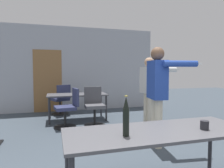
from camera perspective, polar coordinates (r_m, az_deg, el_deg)
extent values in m
cube|color=#A3A8B2|center=(7.02, -8.88, 4.25)|extent=(5.24, 0.10, 2.85)
cube|color=olive|center=(6.92, -17.86, 0.82)|extent=(0.90, 0.02, 2.05)
cube|color=#4C4C51|center=(2.25, 13.41, -13.00)|extent=(2.02, 0.74, 0.03)
cylinder|color=#2D2D33|center=(2.40, -12.68, -21.06)|extent=(0.05, 0.05, 0.69)
cylinder|color=#2D2D33|center=(3.13, 26.22, -15.34)|extent=(0.05, 0.05, 0.69)
cube|color=#4C4C51|center=(5.59, -9.88, -2.97)|extent=(1.61, 0.75, 0.03)
cylinder|color=#2D2D33|center=(5.31, -17.54, -7.38)|extent=(0.05, 0.05, 0.69)
cylinder|color=#2D2D33|center=(5.47, -1.65, -6.89)|extent=(0.05, 0.05, 0.69)
cylinder|color=#2D2D33|center=(5.93, -17.39, -6.23)|extent=(0.05, 0.05, 0.69)
cylinder|color=#2D2D33|center=(6.07, -3.14, -5.83)|extent=(0.05, 0.05, 0.69)
cylinder|color=beige|center=(5.10, 9.83, -7.00)|extent=(0.15, 0.15, 0.81)
cylinder|color=beige|center=(4.93, 10.94, -7.39)|extent=(0.15, 0.15, 0.81)
cube|color=silver|center=(4.93, 10.48, 1.13)|extent=(0.29, 0.49, 0.64)
sphere|color=tan|center=(4.93, 10.53, 6.15)|extent=(0.22, 0.22, 0.22)
cylinder|color=silver|center=(5.20, 8.90, 0.98)|extent=(0.12, 0.12, 0.55)
cylinder|color=silver|center=(4.82, 15.11, 3.99)|extent=(0.56, 0.14, 0.12)
cube|color=white|center=(4.99, 18.06, 3.92)|extent=(0.12, 0.04, 0.03)
cylinder|color=beige|center=(3.81, 12.10, -10.33)|extent=(0.13, 0.13, 0.86)
cylinder|color=beige|center=(3.65, 13.13, -10.99)|extent=(0.13, 0.13, 0.86)
cube|color=#23429E|center=(3.62, 12.77, 1.20)|extent=(0.30, 0.46, 0.68)
sphere|color=brown|center=(3.63, 12.87, 8.42)|extent=(0.24, 0.24, 0.24)
cylinder|color=#23429E|center=(3.87, 11.32, 1.12)|extent=(0.10, 0.10, 0.58)
cylinder|color=#23429E|center=(3.50, 18.94, 5.52)|extent=(0.59, 0.18, 0.10)
cube|color=white|center=(3.65, 23.44, 5.33)|extent=(0.12, 0.05, 0.03)
cylinder|color=black|center=(5.02, -13.22, -11.82)|extent=(0.52, 0.52, 0.03)
cylinder|color=black|center=(4.97, -13.25, -9.42)|extent=(0.06, 0.06, 0.40)
cube|color=navy|center=(4.92, -13.29, -6.68)|extent=(0.52, 0.52, 0.08)
cube|color=navy|center=(4.94, -10.37, -3.67)|extent=(0.12, 0.44, 0.42)
cylinder|color=black|center=(5.04, -4.95, -11.68)|extent=(0.52, 0.52, 0.03)
cylinder|color=black|center=(4.98, -4.96, -9.17)|extent=(0.06, 0.06, 0.42)
cube|color=#4C4C51|center=(4.93, -4.98, -6.33)|extent=(0.47, 0.47, 0.08)
cube|color=#4C4C51|center=(5.15, -5.50, -3.10)|extent=(0.44, 0.07, 0.42)
cylinder|color=black|center=(6.55, -14.58, -8.20)|extent=(0.52, 0.52, 0.03)
cylinder|color=black|center=(6.51, -14.61, -6.32)|extent=(0.06, 0.06, 0.40)
cube|color=navy|center=(6.47, -14.64, -4.21)|extent=(0.61, 0.61, 0.08)
cube|color=navy|center=(6.21, -13.61, -2.19)|extent=(0.42, 0.24, 0.42)
cylinder|color=black|center=(1.96, 4.01, -10.91)|extent=(0.06, 0.06, 0.27)
cone|color=black|center=(1.92, 4.04, -5.34)|extent=(0.06, 0.06, 0.12)
cylinder|color=gold|center=(1.91, 4.05, -3.45)|extent=(0.03, 0.03, 0.01)
cylinder|color=#232328|center=(2.40, 24.91, -10.59)|extent=(0.09, 0.09, 0.10)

